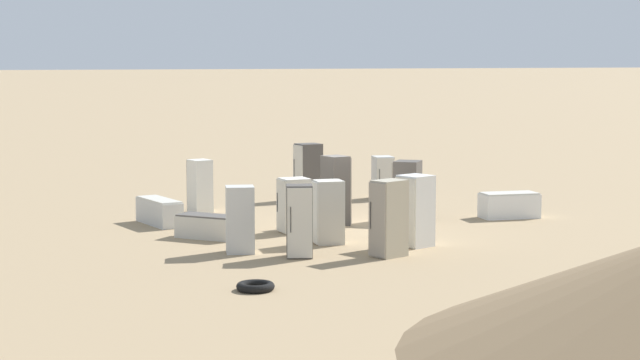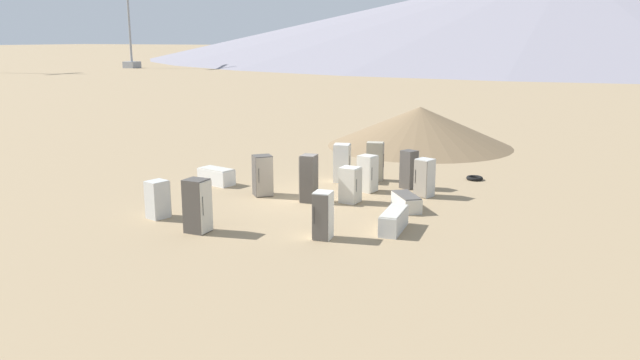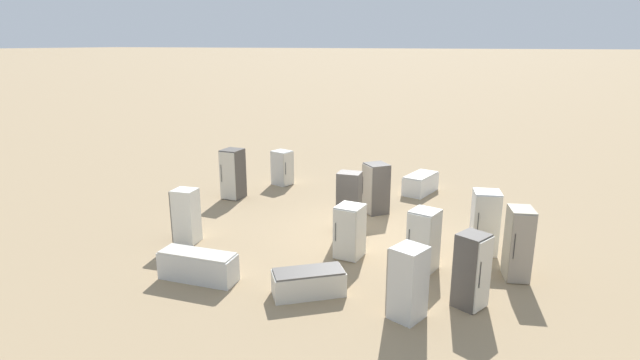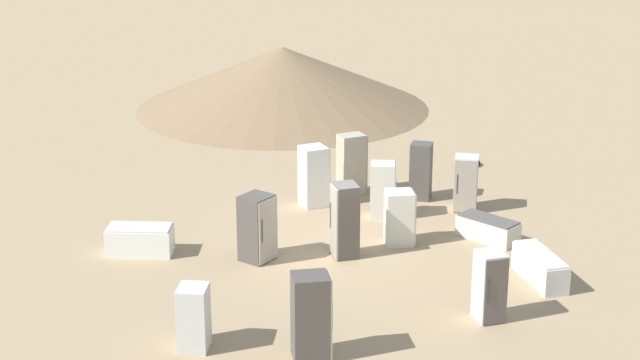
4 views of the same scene
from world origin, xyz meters
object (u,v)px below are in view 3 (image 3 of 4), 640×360
(discarded_fridge_3, at_px, (233,174))
(discarded_fridge_5, at_px, (186,216))
(discarded_fridge_10, at_px, (408,283))
(discarded_fridge_4, at_px, (420,183))
(discarded_fridge_1, at_px, (485,222))
(discarded_fridge_0, at_px, (376,188))
(discarded_fridge_2, at_px, (472,271))
(discarded_fridge_11, at_px, (309,283))
(discarded_fridge_6, at_px, (349,203))
(discarded_fridge_8, at_px, (198,266))
(discarded_fridge_9, at_px, (282,168))
(discarded_fridge_13, at_px, (350,231))
(discarded_fridge_7, at_px, (423,240))
(discarded_fridge_12, at_px, (518,244))

(discarded_fridge_3, xyz_separation_m, discarded_fridge_5, (1.08, -4.19, -0.13))
(discarded_fridge_3, height_order, discarded_fridge_10, discarded_fridge_3)
(discarded_fridge_3, distance_m, discarded_fridge_4, 7.17)
(discarded_fridge_1, bearing_deg, discarded_fridge_10, 60.99)
(discarded_fridge_10, bearing_deg, discarded_fridge_0, 42.44)
(discarded_fridge_2, distance_m, discarded_fridge_11, 3.63)
(discarded_fridge_0, distance_m, discarded_fridge_1, 4.27)
(discarded_fridge_6, bearing_deg, discarded_fridge_8, -123.93)
(discarded_fridge_3, bearing_deg, discarded_fridge_4, -151.22)
(discarded_fridge_9, relative_size, discarded_fridge_13, 0.97)
(discarded_fridge_7, height_order, discarded_fridge_11, discarded_fridge_7)
(discarded_fridge_11, height_order, discarded_fridge_12, discarded_fridge_12)
(discarded_fridge_3, relative_size, discarded_fridge_4, 1.03)
(discarded_fridge_8, bearing_deg, discarded_fridge_0, 154.65)
(discarded_fridge_2, relative_size, discarded_fridge_5, 1.06)
(discarded_fridge_3, relative_size, discarded_fridge_6, 0.96)
(discarded_fridge_2, xyz_separation_m, discarded_fridge_5, (-8.04, 0.61, -0.05))
(discarded_fridge_3, bearing_deg, discarded_fridge_9, -109.34)
(discarded_fridge_0, relative_size, discarded_fridge_13, 1.18)
(discarded_fridge_4, distance_m, discarded_fridge_7, 6.90)
(discarded_fridge_7, bearing_deg, discarded_fridge_2, 145.93)
(discarded_fridge_3, xyz_separation_m, discarded_fridge_10, (7.96, -5.79, -0.12))
(discarded_fridge_2, relative_size, discarded_fridge_6, 0.88)
(discarded_fridge_4, bearing_deg, discarded_fridge_6, 90.74)
(discarded_fridge_10, relative_size, discarded_fridge_13, 1.10)
(discarded_fridge_2, xyz_separation_m, discarded_fridge_7, (-1.35, 1.45, -0.05))
(discarded_fridge_3, relative_size, discarded_fridge_13, 1.28)
(discarded_fridge_1, bearing_deg, discarded_fridge_0, -42.84)
(discarded_fridge_3, distance_m, discarded_fridge_10, 9.84)
(discarded_fridge_13, bearing_deg, discarded_fridge_12, -170.30)
(discarded_fridge_6, relative_size, discarded_fridge_10, 1.21)
(discarded_fridge_0, relative_size, discarded_fridge_1, 0.97)
(discarded_fridge_0, relative_size, discarded_fridge_2, 1.01)
(discarded_fridge_0, relative_size, discarded_fridge_3, 0.93)
(discarded_fridge_8, relative_size, discarded_fridge_12, 1.10)
(discarded_fridge_6, bearing_deg, discarded_fridge_0, 80.26)
(discarded_fridge_8, height_order, discarded_fridge_10, discarded_fridge_10)
(discarded_fridge_12, bearing_deg, discarded_fridge_3, -30.92)
(discarded_fridge_0, bearing_deg, discarded_fridge_6, 131.47)
(discarded_fridge_6, distance_m, discarded_fridge_11, 4.04)
(discarded_fridge_1, relative_size, discarded_fridge_5, 1.11)
(discarded_fridge_13, bearing_deg, discarded_fridge_6, -65.60)
(discarded_fridge_9, relative_size, discarded_fridge_11, 0.81)
(discarded_fridge_8, bearing_deg, discarded_fridge_3, -159.10)
(discarded_fridge_9, height_order, discarded_fridge_11, discarded_fridge_9)
(discarded_fridge_0, relative_size, discarded_fridge_4, 0.95)
(discarded_fridge_4, height_order, discarded_fridge_9, discarded_fridge_9)
(discarded_fridge_9, bearing_deg, discarded_fridge_7, 66.22)
(discarded_fridge_0, xyz_separation_m, discarded_fridge_1, (3.73, -2.09, 0.02))
(discarded_fridge_6, height_order, discarded_fridge_12, discarded_fridge_6)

